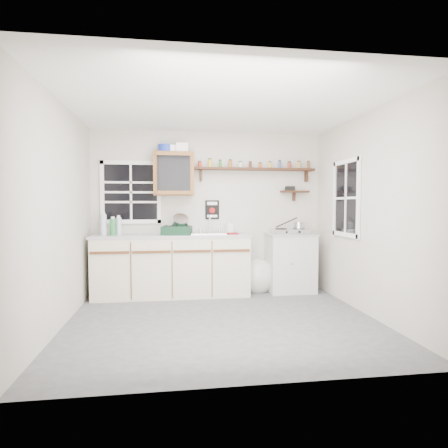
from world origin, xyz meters
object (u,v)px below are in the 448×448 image
(right_cabinet, at_px, (290,262))
(hotplate, at_px, (290,231))
(spice_shelf, at_px, (255,169))
(dish_rack, at_px, (178,228))
(main_cabinet, at_px, (172,265))
(upper_cabinet, at_px, (174,174))

(right_cabinet, height_order, hotplate, hotplate)
(spice_shelf, height_order, dish_rack, spice_shelf)
(right_cabinet, distance_m, spice_shelf, 1.58)
(main_cabinet, distance_m, right_cabinet, 1.84)
(right_cabinet, xyz_separation_m, dish_rack, (-1.75, -0.10, 0.56))
(hotplate, bearing_deg, dish_rack, 178.98)
(main_cabinet, relative_size, upper_cabinet, 3.55)
(dish_rack, xyz_separation_m, hotplate, (1.73, 0.08, -0.07))
(dish_rack, relative_size, hotplate, 0.79)
(spice_shelf, bearing_deg, hotplate, -21.92)
(main_cabinet, bearing_deg, dish_rack, -39.81)
(right_cabinet, distance_m, hotplate, 0.49)
(main_cabinet, distance_m, upper_cabinet, 1.37)
(hotplate, bearing_deg, upper_cabinet, 171.90)
(right_cabinet, bearing_deg, dish_rack, -176.72)
(spice_shelf, bearing_deg, main_cabinet, -170.72)
(main_cabinet, relative_size, spice_shelf, 1.21)
(upper_cabinet, bearing_deg, right_cabinet, -3.76)
(right_cabinet, xyz_separation_m, spice_shelf, (-0.53, 0.19, 1.47))
(upper_cabinet, relative_size, dish_rack, 1.38)
(upper_cabinet, bearing_deg, main_cabinet, -103.68)
(upper_cabinet, xyz_separation_m, hotplate, (1.79, -0.14, -0.88))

